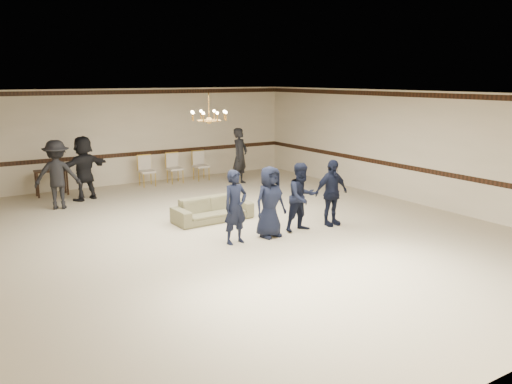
% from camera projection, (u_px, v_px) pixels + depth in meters
% --- Properties ---
extents(room, '(12.01, 14.01, 3.21)m').
position_uv_depth(room, '(230.00, 166.00, 11.93)').
color(room, '#B8AA8D').
rests_on(room, ground).
extents(chair_rail, '(12.00, 0.02, 0.14)m').
position_uv_depth(chair_rail, '(129.00, 154.00, 17.82)').
color(chair_rail, black).
rests_on(chair_rail, wall_back).
extents(crown_molding, '(12.00, 0.02, 0.14)m').
position_uv_depth(crown_molding, '(125.00, 92.00, 17.38)').
color(crown_molding, black).
rests_on(crown_molding, wall_back).
extents(chandelier, '(0.94, 0.94, 0.89)m').
position_uv_depth(chandelier, '(209.00, 107.00, 12.48)').
color(chandelier, '#B18038').
rests_on(chandelier, ceiling).
extents(boy_a, '(0.64, 0.46, 1.63)m').
position_uv_depth(boy_a, '(235.00, 207.00, 11.37)').
color(boy_a, black).
rests_on(boy_a, floor).
extents(boy_b, '(0.84, 0.59, 1.63)m').
position_uv_depth(boy_b, '(270.00, 202.00, 11.84)').
color(boy_b, black).
rests_on(boy_b, floor).
extents(boy_c, '(0.81, 0.64, 1.63)m').
position_uv_depth(boy_c, '(302.00, 197.00, 12.31)').
color(boy_c, black).
rests_on(boy_c, floor).
extents(boy_d, '(0.96, 0.41, 1.63)m').
position_uv_depth(boy_d, '(331.00, 193.00, 12.78)').
color(boy_d, black).
rests_on(boy_d, floor).
extents(settee, '(2.04, 0.85, 0.59)m').
position_uv_depth(settee, '(213.00, 209.00, 13.29)').
color(settee, olive).
rests_on(settee, floor).
extents(adult_left, '(1.39, 1.07, 1.90)m').
position_uv_depth(adult_left, '(57.00, 175.00, 14.39)').
color(adult_left, black).
rests_on(adult_left, floor).
extents(adult_mid, '(1.85, 1.14, 1.90)m').
position_uv_depth(adult_mid, '(84.00, 168.00, 15.44)').
color(adult_mid, black).
rests_on(adult_mid, floor).
extents(adult_right, '(0.83, 0.73, 1.90)m').
position_uv_depth(adult_right, '(240.00, 156.00, 17.77)').
color(adult_right, black).
rests_on(adult_right, floor).
extents(banquet_chair_left, '(0.51, 0.51, 1.01)m').
position_uv_depth(banquet_chair_left, '(147.00, 171.00, 17.48)').
color(banquet_chair_left, beige).
rests_on(banquet_chair_left, floor).
extents(banquet_chair_mid, '(0.49, 0.49, 1.01)m').
position_uv_depth(banquet_chair_mid, '(175.00, 168.00, 18.00)').
color(banquet_chair_mid, beige).
rests_on(banquet_chair_mid, floor).
extents(banquet_chair_right, '(0.50, 0.50, 1.01)m').
position_uv_depth(banquet_chair_right, '(201.00, 166.00, 18.53)').
color(banquet_chair_right, beige).
rests_on(banquet_chair_right, floor).
extents(console_table, '(0.98, 0.45, 0.81)m').
position_uv_depth(console_table, '(52.00, 183.00, 16.10)').
color(console_table, black).
rests_on(console_table, floor).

